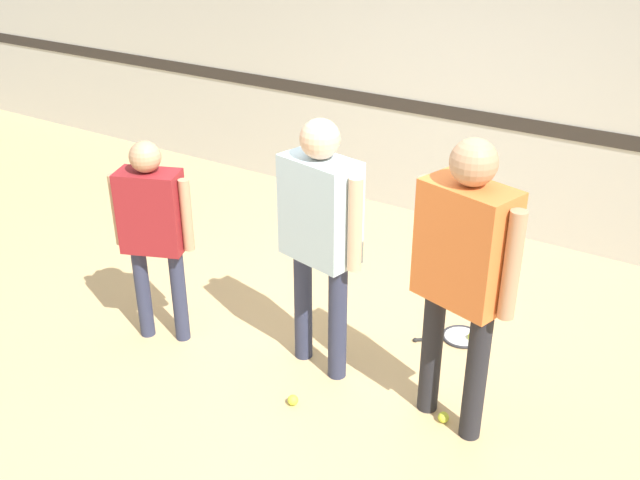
{
  "coord_description": "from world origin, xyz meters",
  "views": [
    {
      "loc": [
        2.19,
        -3.34,
        2.84
      ],
      "look_at": [
        0.13,
        -0.12,
        0.92
      ],
      "focal_mm": 40.0,
      "sensor_mm": 36.0,
      "label": 1
    }
  ],
  "objects_px": {
    "racket_spare_on_floor": "(459,337)",
    "tennis_ball_near_instructor": "(293,400)",
    "person_student_left": "(153,222)",
    "tennis_ball_by_spare_racket": "(473,337)",
    "tennis_ball_stray_left": "(443,417)",
    "person_instructor": "(320,223)",
    "person_student_right": "(464,260)"
  },
  "relations": [
    {
      "from": "tennis_ball_by_spare_racket",
      "to": "tennis_ball_stray_left",
      "type": "xyz_separation_m",
      "value": [
        0.17,
        -0.88,
        0.0
      ]
    },
    {
      "from": "person_student_right",
      "to": "tennis_ball_stray_left",
      "type": "xyz_separation_m",
      "value": [
        -0.02,
        -0.03,
        -1.04
      ]
    },
    {
      "from": "tennis_ball_near_instructor",
      "to": "tennis_ball_by_spare_racket",
      "type": "distance_m",
      "value": 1.4
    },
    {
      "from": "person_student_left",
      "to": "tennis_ball_by_spare_racket",
      "type": "xyz_separation_m",
      "value": [
        1.83,
        1.1,
        -0.85
      ]
    },
    {
      "from": "person_student_right",
      "to": "tennis_ball_by_spare_racket",
      "type": "distance_m",
      "value": 1.36
    },
    {
      "from": "person_instructor",
      "to": "tennis_ball_near_instructor",
      "type": "bearing_deg",
      "value": -68.15
    },
    {
      "from": "person_student_left",
      "to": "tennis_ball_stray_left",
      "type": "xyz_separation_m",
      "value": [
        2.0,
        0.22,
        -0.85
      ]
    },
    {
      "from": "person_instructor",
      "to": "person_student_right",
      "type": "relative_size",
      "value": 0.96
    },
    {
      "from": "racket_spare_on_floor",
      "to": "tennis_ball_stray_left",
      "type": "xyz_separation_m",
      "value": [
        0.26,
        -0.86,
        0.02
      ]
    },
    {
      "from": "person_instructor",
      "to": "tennis_ball_stray_left",
      "type": "relative_size",
      "value": 25.33
    },
    {
      "from": "tennis_ball_stray_left",
      "to": "tennis_ball_by_spare_racket",
      "type": "bearing_deg",
      "value": 100.94
    },
    {
      "from": "person_instructor",
      "to": "tennis_ball_by_spare_racket",
      "type": "relative_size",
      "value": 25.33
    },
    {
      "from": "racket_spare_on_floor",
      "to": "tennis_ball_near_instructor",
      "type": "relative_size",
      "value": 7.13
    },
    {
      "from": "person_instructor",
      "to": "person_student_right",
      "type": "height_order",
      "value": "person_student_right"
    },
    {
      "from": "person_instructor",
      "to": "person_student_right",
      "type": "distance_m",
      "value": 0.93
    },
    {
      "from": "person_student_left",
      "to": "tennis_ball_by_spare_racket",
      "type": "height_order",
      "value": "person_student_left"
    },
    {
      "from": "racket_spare_on_floor",
      "to": "tennis_ball_near_instructor",
      "type": "xyz_separation_m",
      "value": [
        -0.57,
        -1.21,
        0.02
      ]
    },
    {
      "from": "tennis_ball_by_spare_racket",
      "to": "person_student_right",
      "type": "bearing_deg",
      "value": -77.71
    },
    {
      "from": "person_instructor",
      "to": "tennis_ball_stray_left",
      "type": "distance_m",
      "value": 1.36
    },
    {
      "from": "person_instructor",
      "to": "tennis_ball_near_instructor",
      "type": "xyz_separation_m",
      "value": [
        0.08,
        -0.43,
        -1.0
      ]
    },
    {
      "from": "person_student_right",
      "to": "racket_spare_on_floor",
      "type": "distance_m",
      "value": 1.38
    },
    {
      "from": "racket_spare_on_floor",
      "to": "person_instructor",
      "type": "bearing_deg",
      "value": 10.22
    },
    {
      "from": "racket_spare_on_floor",
      "to": "tennis_ball_stray_left",
      "type": "distance_m",
      "value": 0.9
    },
    {
      "from": "person_student_left",
      "to": "tennis_ball_stray_left",
      "type": "bearing_deg",
      "value": -15.8
    },
    {
      "from": "person_student_right",
      "to": "tennis_ball_near_instructor",
      "type": "bearing_deg",
      "value": 39.47
    },
    {
      "from": "person_student_left",
      "to": "racket_spare_on_floor",
      "type": "xyz_separation_m",
      "value": [
        1.74,
        1.08,
        -0.87
      ]
    },
    {
      "from": "person_instructor",
      "to": "tennis_ball_near_instructor",
      "type": "relative_size",
      "value": 25.33
    },
    {
      "from": "racket_spare_on_floor",
      "to": "tennis_ball_near_instructor",
      "type": "distance_m",
      "value": 1.34
    },
    {
      "from": "person_student_right",
      "to": "racket_spare_on_floor",
      "type": "relative_size",
      "value": 3.69
    },
    {
      "from": "person_student_left",
      "to": "person_student_right",
      "type": "distance_m",
      "value": 2.04
    },
    {
      "from": "person_instructor",
      "to": "tennis_ball_stray_left",
      "type": "xyz_separation_m",
      "value": [
        0.91,
        -0.08,
        -1.0
      ]
    },
    {
      "from": "person_student_right",
      "to": "tennis_ball_by_spare_racket",
      "type": "bearing_deg",
      "value": -62.06
    }
  ]
}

